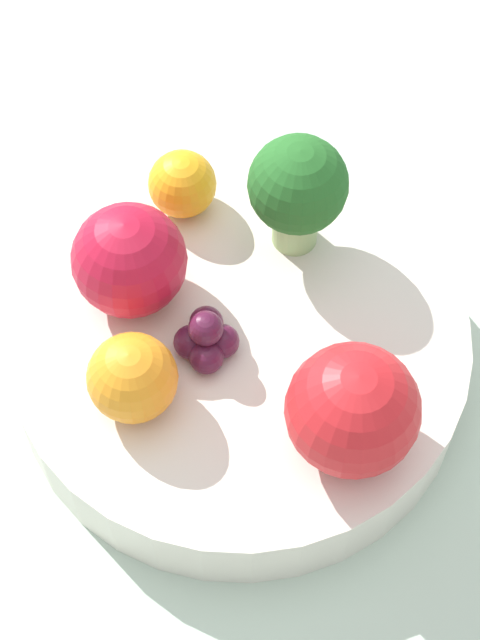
# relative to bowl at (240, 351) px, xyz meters

# --- Properties ---
(ground_plane) EXTENTS (6.00, 6.00, 0.00)m
(ground_plane) POSITION_rel_bowl_xyz_m (0.00, 0.00, -0.04)
(ground_plane) COLOR gray
(table_surface) EXTENTS (1.20, 1.20, 0.02)m
(table_surface) POSITION_rel_bowl_xyz_m (0.00, 0.00, -0.03)
(table_surface) COLOR #B2C6B2
(table_surface) RESTS_ON ground_plane
(bowl) EXTENTS (0.23, 0.23, 0.04)m
(bowl) POSITION_rel_bowl_xyz_m (0.00, 0.00, 0.00)
(bowl) COLOR silver
(bowl) RESTS_ON table_surface
(broccoli) EXTENTS (0.05, 0.05, 0.07)m
(broccoli) POSITION_rel_bowl_xyz_m (0.03, 0.06, 0.06)
(broccoli) COLOR #99C17A
(broccoli) RESTS_ON bowl
(apple_red) EXTENTS (0.06, 0.06, 0.06)m
(apple_red) POSITION_rel_bowl_xyz_m (-0.05, 0.03, 0.05)
(apple_red) COLOR #B7142D
(apple_red) RESTS_ON bowl
(apple_green) EXTENTS (0.06, 0.06, 0.06)m
(apple_green) POSITION_rel_bowl_xyz_m (0.05, -0.06, 0.05)
(apple_green) COLOR red
(apple_green) RESTS_ON bowl
(orange_front) EXTENTS (0.04, 0.04, 0.04)m
(orange_front) POSITION_rel_bowl_xyz_m (-0.05, -0.04, 0.04)
(orange_front) COLOR orange
(orange_front) RESTS_ON bowl
(orange_back) EXTENTS (0.04, 0.04, 0.04)m
(orange_back) POSITION_rel_bowl_xyz_m (-0.03, 0.08, 0.04)
(orange_back) COLOR orange
(orange_back) RESTS_ON bowl
(grape_cluster) EXTENTS (0.03, 0.03, 0.03)m
(grape_cluster) POSITION_rel_bowl_xyz_m (-0.02, -0.01, 0.03)
(grape_cluster) COLOR #47142D
(grape_cluster) RESTS_ON bowl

